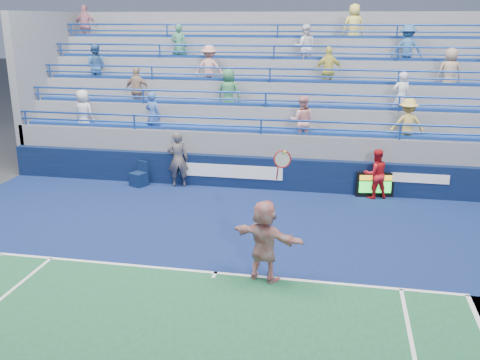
% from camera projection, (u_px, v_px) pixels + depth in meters
% --- Properties ---
extents(ground, '(120.00, 120.00, 0.00)m').
position_uv_depth(ground, '(215.00, 274.00, 12.22)').
color(ground, '#333538').
extents(sponsor_wall, '(18.00, 0.32, 1.10)m').
position_uv_depth(sponsor_wall, '(260.00, 173.00, 18.16)').
color(sponsor_wall, '#091533').
rests_on(sponsor_wall, ground).
extents(bleacher_stand, '(18.00, 5.60, 6.13)m').
position_uv_depth(bleacher_stand, '(274.00, 123.00, 21.42)').
color(bleacher_stand, slate).
rests_on(bleacher_stand, ground).
extents(serve_speed_board, '(1.22, 0.33, 0.84)m').
position_uv_depth(serve_speed_board, '(375.00, 185.00, 17.32)').
color(serve_speed_board, black).
rests_on(serve_speed_board, ground).
extents(judge_chair, '(0.64, 0.66, 0.86)m').
position_uv_depth(judge_chair, '(139.00, 178.00, 18.52)').
color(judge_chair, '#0D1D3F').
rests_on(judge_chair, ground).
extents(tennis_player, '(1.81, 1.12, 2.99)m').
position_uv_depth(tennis_player, '(265.00, 240.00, 11.69)').
color(tennis_player, white).
rests_on(tennis_player, ground).
extents(line_judge, '(0.80, 0.64, 1.93)m').
position_uv_depth(line_judge, '(178.00, 159.00, 18.27)').
color(line_judge, '#151A3A').
rests_on(line_judge, ground).
extents(ball_girl, '(0.95, 0.85, 1.63)m').
position_uv_depth(ball_girl, '(376.00, 174.00, 17.12)').
color(ball_girl, red).
rests_on(ball_girl, ground).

